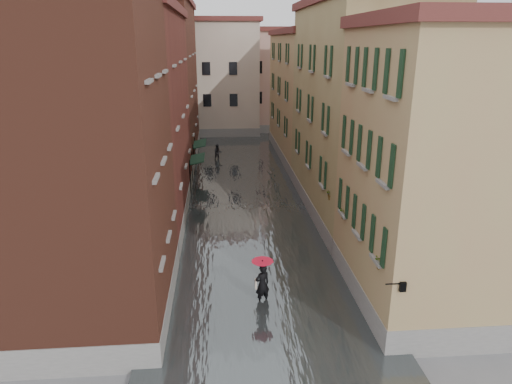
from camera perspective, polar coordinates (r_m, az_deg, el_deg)
name	(u,v)px	position (r m, az deg, el deg)	size (l,w,h in m)	color
ground	(260,281)	(22.31, 0.50, -11.10)	(120.00, 120.00, 0.00)	slate
floodwater	(244,193)	(34.17, -1.48, -0.17)	(10.00, 60.00, 0.20)	#484E50
building_left_near	(83,164)	(18.65, -20.83, 3.25)	(6.00, 8.00, 13.00)	brown
building_left_mid	(133,122)	(29.20, -15.11, 8.45)	(6.00, 14.00, 12.50)	maroon
building_left_far	(161,86)	(43.83, -11.83, 12.83)	(6.00, 16.00, 14.00)	brown
building_right_near	(434,175)	(20.13, 21.37, 2.03)	(6.00, 8.00, 11.50)	#A77D56
building_right_mid	(357,115)	(30.00, 12.54, 9.38)	(6.00, 14.00, 13.00)	tan
building_right_far	(311,98)	(44.52, 6.83, 11.55)	(6.00, 16.00, 11.50)	#A77D56
building_end_cream	(207,79)	(57.52, -6.09, 13.86)	(12.00, 9.00, 13.00)	beige
building_end_pink	(278,81)	(60.05, 2.83, 13.65)	(10.00, 9.00, 12.00)	tan
awning_near	(197,160)	(34.64, -7.41, 4.02)	(1.09, 2.90, 2.80)	#163221
awning_far	(199,144)	(39.77, -7.10, 5.92)	(1.09, 3.05, 2.80)	#163221
wall_lantern	(402,286)	(16.71, 17.76, -11.12)	(0.71, 0.22, 0.35)	black
window_planters	(350,213)	(21.31, 11.71, -2.55)	(0.59, 8.63, 0.84)	brown
pedestrian_main	(262,278)	(20.03, 0.79, -10.72)	(0.96, 0.96, 2.06)	black
pedestrian_far	(218,153)	(43.71, -4.80, 4.91)	(0.79, 0.62, 1.63)	black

